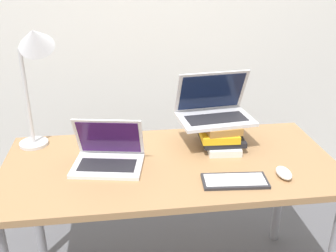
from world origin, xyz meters
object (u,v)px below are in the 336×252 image
object	(u,v)px
laptop_on_books	(214,110)
mouse	(284,173)
laptop_left	(108,156)
desk_lamp	(34,53)
wireless_keyboard	(235,181)
book_stack	(219,134)

from	to	relation	value
laptop_on_books	mouse	world-z (taller)	laptop_on_books
laptop_left	desk_lamp	size ratio (longest dim) A/B	0.55
wireless_keyboard	desk_lamp	bearing A→B (deg)	151.95
laptop_left	wireless_keyboard	distance (m)	0.57
laptop_on_books	book_stack	bearing A→B (deg)	-60.28
book_stack	wireless_keyboard	xyz separation A→B (m)	(-0.02, -0.35, -0.06)
book_stack	laptop_on_books	bearing A→B (deg)	119.72
laptop_on_books	desk_lamp	xyz separation A→B (m)	(-0.82, 0.05, 0.29)
book_stack	desk_lamp	xyz separation A→B (m)	(-0.85, 0.09, 0.41)
laptop_on_books	desk_lamp	world-z (taller)	desk_lamp
laptop_left	desk_lamp	world-z (taller)	desk_lamp
laptop_left	mouse	xyz separation A→B (m)	(0.74, -0.20, -0.03)
book_stack	mouse	distance (m)	0.39
book_stack	wireless_keyboard	size ratio (longest dim) A/B	0.97
laptop_left	wireless_keyboard	bearing A→B (deg)	-22.81
laptop_on_books	wireless_keyboard	distance (m)	0.42
laptop_left	book_stack	xyz separation A→B (m)	(0.54, 0.13, 0.02)
wireless_keyboard	desk_lamp	xyz separation A→B (m)	(-0.83, 0.44, 0.46)
book_stack	mouse	world-z (taller)	book_stack
book_stack	laptop_on_books	size ratio (longest dim) A/B	0.72
laptop_left	mouse	distance (m)	0.77
laptop_on_books	mouse	bearing A→B (deg)	-59.06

